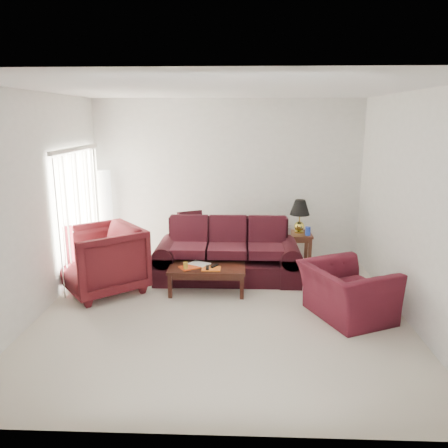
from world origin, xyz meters
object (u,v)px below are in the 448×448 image
at_px(floor_lamp, 106,215).
at_px(armchair_left, 102,260).
at_px(sofa, 228,251).
at_px(coffee_table, 207,280).
at_px(end_table, 296,249).
at_px(armchair_right, 347,292).

distance_m(floor_lamp, armchair_left, 1.66).
distance_m(sofa, armchair_left, 2.02).
height_order(floor_lamp, coffee_table, floor_lamp).
bearing_deg(armchair_left, end_table, 75.66).
bearing_deg(floor_lamp, end_table, -2.28).
height_order(floor_lamp, armchair_right, floor_lamp).
bearing_deg(armchair_right, coffee_table, 43.76).
bearing_deg(end_table, armchair_left, -155.56).
bearing_deg(armchair_left, floor_lamp, 155.29).
relative_size(end_table, coffee_table, 0.51).
height_order(armchair_right, coffee_table, armchair_right).
height_order(end_table, armchair_left, armchair_left).
relative_size(armchair_left, coffee_table, 0.97).
bearing_deg(armchair_left, coffee_table, 52.40).
height_order(armchair_left, coffee_table, armchair_left).
height_order(armchair_left, armchair_right, armchair_left).
distance_m(armchair_left, armchair_right, 3.66).
bearing_deg(coffee_table, armchair_right, -15.07).
bearing_deg(armchair_right, sofa, 25.81).
xyz_separation_m(sofa, floor_lamp, (-2.32, 0.95, 0.38)).
relative_size(sofa, end_table, 4.01).
distance_m(floor_lamp, armchair_right, 4.64).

